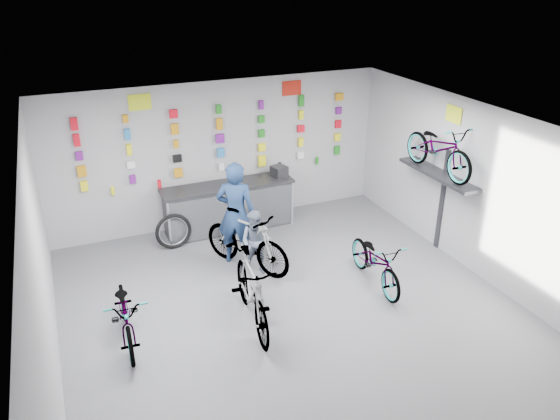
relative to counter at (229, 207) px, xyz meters
name	(u,v)px	position (x,y,z in m)	size (l,w,h in m)	color
floor	(302,323)	(0.00, -3.54, -0.49)	(8.00, 8.00, 0.00)	#4E4F53
ceiling	(305,137)	(0.00, -3.54, 2.51)	(8.00, 8.00, 0.00)	white
wall_back	(220,154)	(0.00, 0.46, 1.01)	(7.00, 7.00, 0.00)	#B6B6B8
wall_left	(42,290)	(-3.50, -3.54, 1.01)	(8.00, 8.00, 0.00)	#B6B6B8
wall_right	(493,199)	(3.50, -3.54, 1.01)	(8.00, 8.00, 0.00)	#B6B6B8
counter	(229,207)	(0.00, 0.00, 0.00)	(2.70, 0.66, 1.00)	black
merch_wall	(218,142)	(-0.05, 0.39, 1.29)	(5.57, 0.08, 1.57)	#FDF215
wall_bracket	(438,178)	(3.33, -2.34, 0.98)	(0.39, 1.90, 2.00)	#333338
sign_left	(140,102)	(-1.50, 0.44, 2.23)	(0.42, 0.02, 0.30)	#DCF120
sign_right	(292,88)	(1.60, 0.44, 2.23)	(0.42, 0.02, 0.30)	red
sign_side	(454,114)	(3.48, -2.34, 2.16)	(0.02, 0.40, 0.30)	#DCF120
bike_left	(126,314)	(-2.52, -2.89, -0.04)	(0.59, 1.70, 0.89)	gray
bike_center	(252,291)	(-0.71, -3.25, 0.10)	(0.55, 1.95, 1.17)	gray
bike_right	(376,261)	(1.65, -3.01, -0.04)	(0.59, 1.70, 0.89)	gray
bike_service	(247,240)	(-0.20, -1.64, 0.08)	(0.53, 1.88, 1.13)	gray
bike_wall	(439,148)	(3.25, -2.34, 1.57)	(0.63, 1.80, 0.95)	gray
clerk	(236,213)	(-0.28, -1.33, 0.49)	(0.71, 0.47, 1.95)	navy
customer	(256,243)	(-0.10, -1.84, 0.11)	(0.58, 0.45, 1.19)	slate
spare_wheel	(173,231)	(-1.25, -0.37, -0.13)	(0.72, 0.17, 0.72)	black
register	(279,171)	(1.13, 0.01, 0.62)	(0.28, 0.30, 0.22)	black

